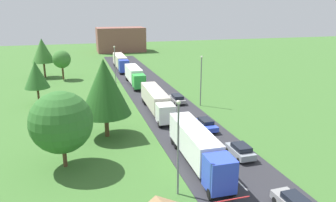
{
  "coord_description": "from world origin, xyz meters",
  "views": [
    {
      "loc": [
        -14.17,
        -15.61,
        16.22
      ],
      "look_at": [
        -0.98,
        29.63,
        2.32
      ],
      "focal_mm": 33.87,
      "sensor_mm": 36.0,
      "label": 1
    }
  ],
  "objects_px": {
    "car_fourth": "(177,98)",
    "distant_building": "(121,40)",
    "car_second": "(240,150)",
    "truck_fourth": "(121,62)",
    "truck_lead": "(198,146)",
    "truck_third": "(135,75)",
    "lamppost_third": "(115,62)",
    "truck_second": "(156,100)",
    "lamppost_lead": "(178,144)",
    "tree_oak": "(62,59)",
    "tree_pine": "(105,87)",
    "tree_birch": "(61,122)",
    "tree_maple": "(42,50)",
    "car_third": "(206,124)",
    "lamppost_second": "(201,78)",
    "tree_elm": "(36,75)"
  },
  "relations": [
    {
      "from": "car_fourth",
      "to": "distant_building",
      "type": "relative_size",
      "value": 0.26
    },
    {
      "from": "car_second",
      "to": "truck_fourth",
      "type": "bearing_deg",
      "value": 95.41
    },
    {
      "from": "truck_lead",
      "to": "truck_third",
      "type": "relative_size",
      "value": 1.1
    },
    {
      "from": "lamppost_third",
      "to": "truck_second",
      "type": "bearing_deg",
      "value": -81.42
    },
    {
      "from": "lamppost_lead",
      "to": "tree_oak",
      "type": "height_order",
      "value": "lamppost_lead"
    },
    {
      "from": "truck_fourth",
      "to": "lamppost_third",
      "type": "distance_m",
      "value": 15.78
    },
    {
      "from": "truck_second",
      "to": "tree_pine",
      "type": "xyz_separation_m",
      "value": [
        -8.6,
        -7.6,
        4.56
      ]
    },
    {
      "from": "tree_birch",
      "to": "tree_maple",
      "type": "distance_m",
      "value": 48.94
    },
    {
      "from": "lamppost_third",
      "to": "tree_birch",
      "type": "bearing_deg",
      "value": -105.03
    },
    {
      "from": "car_second",
      "to": "tree_pine",
      "type": "xyz_separation_m",
      "value": [
        -13.74,
        10.47,
        5.77
      ]
    },
    {
      "from": "car_fourth",
      "to": "tree_oak",
      "type": "xyz_separation_m",
      "value": [
        -19.84,
        25.89,
        3.93
      ]
    },
    {
      "from": "tree_birch",
      "to": "tree_pine",
      "type": "height_order",
      "value": "tree_pine"
    },
    {
      "from": "tree_oak",
      "to": "tree_maple",
      "type": "height_order",
      "value": "tree_maple"
    },
    {
      "from": "lamppost_lead",
      "to": "tree_birch",
      "type": "xyz_separation_m",
      "value": [
        -9.87,
        8.33,
        0.06
      ]
    },
    {
      "from": "truck_lead",
      "to": "lamppost_lead",
      "type": "bearing_deg",
      "value": -128.61
    },
    {
      "from": "tree_maple",
      "to": "distant_building",
      "type": "height_order",
      "value": "tree_maple"
    },
    {
      "from": "truck_lead",
      "to": "tree_oak",
      "type": "xyz_separation_m",
      "value": [
        -14.78,
        48.55,
        2.53
      ]
    },
    {
      "from": "truck_fourth",
      "to": "tree_oak",
      "type": "bearing_deg",
      "value": -150.18
    },
    {
      "from": "car_third",
      "to": "tree_maple",
      "type": "xyz_separation_m",
      "value": [
        -24.02,
        43.1,
        5.64
      ]
    },
    {
      "from": "truck_lead",
      "to": "tree_pine",
      "type": "distance_m",
      "value": 14.4
    },
    {
      "from": "car_third",
      "to": "tree_oak",
      "type": "relative_size",
      "value": 0.63
    },
    {
      "from": "truck_second",
      "to": "tree_birch",
      "type": "relative_size",
      "value": 1.74
    },
    {
      "from": "tree_pine",
      "to": "truck_lead",
      "type": "bearing_deg",
      "value": -52.17
    },
    {
      "from": "truck_second",
      "to": "lamppost_second",
      "type": "relative_size",
      "value": 1.66
    },
    {
      "from": "tree_maple",
      "to": "tree_elm",
      "type": "height_order",
      "value": "tree_maple"
    },
    {
      "from": "truck_second",
      "to": "car_second",
      "type": "bearing_deg",
      "value": -74.14
    },
    {
      "from": "car_third",
      "to": "lamppost_lead",
      "type": "xyz_separation_m",
      "value": [
        -8.59,
        -13.83,
        4.08
      ]
    },
    {
      "from": "truck_third",
      "to": "truck_fourth",
      "type": "height_order",
      "value": "truck_fourth"
    },
    {
      "from": "lamppost_second",
      "to": "truck_fourth",
      "type": "bearing_deg",
      "value": 102.9
    },
    {
      "from": "truck_second",
      "to": "car_fourth",
      "type": "distance_m",
      "value": 6.56
    },
    {
      "from": "tree_elm",
      "to": "distant_building",
      "type": "height_order",
      "value": "distant_building"
    },
    {
      "from": "truck_fourth",
      "to": "truck_second",
      "type": "bearing_deg",
      "value": -89.66
    },
    {
      "from": "car_third",
      "to": "car_fourth",
      "type": "height_order",
      "value": "car_third"
    },
    {
      "from": "truck_third",
      "to": "tree_pine",
      "type": "xyz_separation_m",
      "value": [
        -8.79,
        -27.55,
        4.49
      ]
    },
    {
      "from": "truck_third",
      "to": "lamppost_third",
      "type": "relative_size",
      "value": 1.51
    },
    {
      "from": "truck_second",
      "to": "tree_birch",
      "type": "height_order",
      "value": "tree_birch"
    },
    {
      "from": "tree_birch",
      "to": "tree_oak",
      "type": "bearing_deg",
      "value": 91.59
    },
    {
      "from": "truck_lead",
      "to": "lamppost_third",
      "type": "bearing_deg",
      "value": 94.56
    },
    {
      "from": "truck_lead",
      "to": "car_third",
      "type": "height_order",
      "value": "truck_lead"
    },
    {
      "from": "car_fourth",
      "to": "lamppost_third",
      "type": "height_order",
      "value": "lamppost_third"
    },
    {
      "from": "tree_birch",
      "to": "tree_pine",
      "type": "relative_size",
      "value": 0.8
    },
    {
      "from": "tree_maple",
      "to": "tree_pine",
      "type": "bearing_deg",
      "value": -75.56
    },
    {
      "from": "truck_lead",
      "to": "tree_pine",
      "type": "height_order",
      "value": "tree_pine"
    },
    {
      "from": "tree_maple",
      "to": "tree_pine",
      "type": "xyz_separation_m",
      "value": [
        10.69,
        -41.5,
        0.16
      ]
    },
    {
      "from": "truck_third",
      "to": "tree_birch",
      "type": "distance_m",
      "value": 37.45
    },
    {
      "from": "truck_lead",
      "to": "lamppost_third",
      "type": "height_order",
      "value": "lamppost_third"
    },
    {
      "from": "tree_pine",
      "to": "tree_birch",
      "type": "bearing_deg",
      "value": -125.84
    },
    {
      "from": "truck_third",
      "to": "lamppost_lead",
      "type": "height_order",
      "value": "lamppost_lead"
    },
    {
      "from": "car_second",
      "to": "tree_oak",
      "type": "xyz_separation_m",
      "value": [
        -20.11,
        48.19,
        3.9
      ]
    },
    {
      "from": "tree_birch",
      "to": "car_fourth",
      "type": "bearing_deg",
      "value": 45.51
    }
  ]
}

